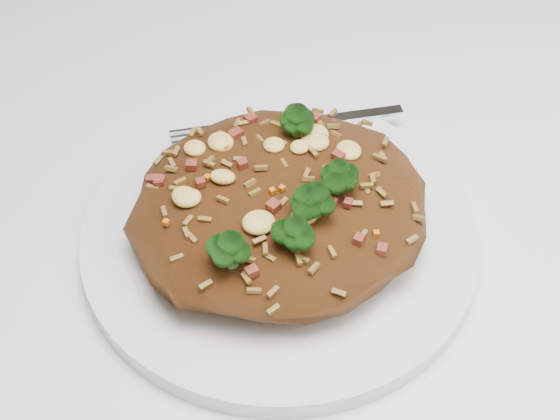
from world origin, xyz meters
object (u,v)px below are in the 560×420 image
object	(u,v)px
plate	(280,234)
fork	(300,123)
fried_rice	(281,197)
dining_table	(134,350)

from	to	relation	value
plate	fork	world-z (taller)	fork
fried_rice	fork	size ratio (longest dim) A/B	1.11
plate	fork	xyz separation A→B (m)	(0.05, 0.08, 0.01)
dining_table	fried_rice	bearing A→B (deg)	-13.72
dining_table	fried_rice	xyz separation A→B (m)	(0.10, -0.02, 0.13)
plate	fried_rice	size ratio (longest dim) A/B	1.35
dining_table	fork	bearing A→B (deg)	19.46
dining_table	fork	size ratio (longest dim) A/B	7.46
dining_table	plate	distance (m)	0.14
dining_table	fork	distance (m)	0.19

